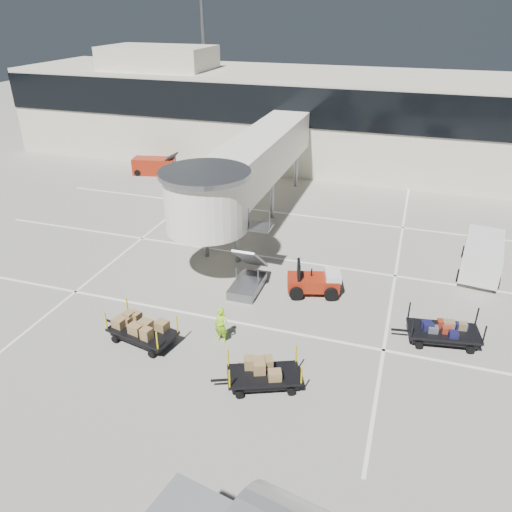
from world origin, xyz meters
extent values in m
plane|color=#A29E91|center=(0.00, 0.00, 0.00)|extent=(140.00, 140.00, 0.00)
cube|color=white|center=(0.00, 2.00, 0.01)|extent=(40.00, 0.15, 0.02)
cube|color=white|center=(0.00, 9.00, 0.01)|extent=(40.00, 0.15, 0.02)
cube|color=white|center=(0.00, 16.00, 0.01)|extent=(40.00, 0.15, 0.02)
cube|color=white|center=(6.00, 10.00, 0.01)|extent=(0.15, 30.00, 0.02)
cube|color=white|center=(-10.00, 10.00, 0.01)|extent=(0.15, 30.00, 0.02)
cube|color=beige|center=(0.00, 30.00, 4.00)|extent=(64.00, 12.00, 8.00)
cube|color=black|center=(0.00, 23.95, 6.00)|extent=(64.00, 0.12, 3.20)
cube|color=beige|center=(-18.00, 28.00, 9.00)|extent=(10.00, 6.00, 2.00)
cylinder|color=slate|center=(-16.00, 34.00, 7.50)|extent=(0.36, 0.36, 15.00)
cube|color=white|center=(-4.00, 15.00, 4.30)|extent=(3.00, 18.00, 2.80)
cylinder|color=white|center=(-4.00, 6.00, 4.30)|extent=(4.40, 4.40, 3.00)
cylinder|color=slate|center=(-4.00, 6.00, 5.90)|extent=(4.80, 4.80, 0.25)
cylinder|color=slate|center=(-5.00, 8.00, 1.45)|extent=(0.28, 0.28, 2.90)
cylinder|color=slate|center=(-3.00, 8.00, 1.45)|extent=(0.28, 0.28, 2.90)
cylinder|color=slate|center=(-5.00, 15.00, 1.45)|extent=(0.28, 0.28, 2.90)
cylinder|color=slate|center=(-3.00, 15.00, 1.45)|extent=(0.28, 0.28, 2.90)
cylinder|color=slate|center=(-5.00, 22.00, 1.45)|extent=(0.28, 0.28, 2.90)
cylinder|color=slate|center=(-3.00, 22.00, 1.45)|extent=(0.28, 0.28, 2.90)
cube|color=slate|center=(-1.40, 5.00, 0.25)|extent=(1.40, 2.60, 0.50)
cube|color=slate|center=(-1.40, 5.60, 1.60)|extent=(1.20, 2.60, 2.06)
cube|color=slate|center=(-1.40, 7.00, 2.85)|extent=(1.40, 1.20, 0.12)
cube|color=maroon|center=(1.96, 5.83, 0.61)|extent=(2.92, 1.97, 0.67)
cube|color=silver|center=(2.93, 6.11, 1.06)|extent=(1.09, 1.39, 0.39)
cube|color=black|center=(1.22, 5.62, 1.28)|extent=(0.44, 1.11, 1.00)
cylinder|color=black|center=(1.31, 4.89, 0.36)|extent=(0.76, 0.46, 0.71)
cylinder|color=black|center=(0.91, 6.28, 0.36)|extent=(0.76, 0.46, 0.71)
cylinder|color=black|center=(3.02, 5.38, 0.36)|extent=(0.76, 0.46, 0.71)
cylinder|color=black|center=(2.62, 6.77, 0.36)|extent=(0.76, 0.46, 0.71)
cube|color=black|center=(8.43, 3.47, 0.57)|extent=(3.30, 2.01, 0.12)
cube|color=black|center=(8.43, 3.47, 0.38)|extent=(2.96, 1.74, 0.26)
cube|color=black|center=(6.54, 3.17, 0.41)|extent=(0.73, 0.19, 0.08)
cylinder|color=black|center=(7.47, 2.61, 0.18)|extent=(0.37, 0.20, 0.35)
cylinder|color=black|center=(7.25, 3.99, 0.18)|extent=(0.37, 0.20, 0.35)
cylinder|color=black|center=(9.61, 2.95, 0.18)|extent=(0.37, 0.20, 0.35)
cylinder|color=black|center=(9.40, 4.33, 0.18)|extent=(0.37, 0.20, 0.35)
cylinder|color=black|center=(7.07, 2.55, 1.03)|extent=(0.07, 0.07, 0.93)
cylinder|color=black|center=(6.85, 3.93, 1.03)|extent=(0.07, 0.07, 0.93)
cylinder|color=black|center=(10.01, 3.01, 1.03)|extent=(0.07, 0.07, 0.93)
cylinder|color=black|center=(9.79, 4.39, 1.03)|extent=(0.07, 0.07, 0.93)
cube|color=maroon|center=(8.01, 3.50, 0.80)|extent=(0.58, 0.37, 0.33)
cube|color=maroon|center=(9.41, 3.96, 0.78)|extent=(0.59, 0.35, 0.31)
cube|color=olive|center=(7.52, 3.80, 0.81)|extent=(0.61, 0.46, 0.35)
cube|color=olive|center=(8.29, 3.55, 0.80)|extent=(0.45, 0.42, 0.34)
cube|color=maroon|center=(8.14, 3.15, 0.78)|extent=(0.57, 0.48, 0.30)
cube|color=olive|center=(7.84, 3.45, 0.78)|extent=(0.47, 0.33, 0.30)
cube|color=#48494D|center=(7.43, 3.01, 0.83)|extent=(0.56, 0.41, 0.41)
cube|color=olive|center=(9.52, 3.72, 0.78)|extent=(0.58, 0.44, 0.30)
cube|color=#111136|center=(9.00, 3.96, 0.81)|extent=(0.57, 0.34, 0.36)
cube|color=black|center=(1.63, -1.77, 0.53)|extent=(3.22, 2.45, 0.12)
cube|color=black|center=(1.63, -1.77, 0.36)|extent=(2.87, 2.14, 0.24)
cube|color=black|center=(-0.01, -2.47, 0.38)|extent=(0.65, 0.33, 0.08)
cylinder|color=black|center=(0.95, -2.76, 0.16)|extent=(0.35, 0.25, 0.33)
cylinder|color=black|center=(0.44, -1.57, 0.16)|extent=(0.35, 0.25, 0.33)
cylinder|color=black|center=(2.81, -1.98, 0.16)|extent=(0.35, 0.25, 0.33)
cylinder|color=black|center=(2.31, -0.78, 0.16)|extent=(0.35, 0.25, 0.33)
cylinder|color=#D6BD0B|center=(0.60, -2.91, 0.96)|extent=(0.07, 0.07, 0.87)
cylinder|color=#D6BD0B|center=(0.10, -1.71, 0.96)|extent=(0.07, 0.07, 0.87)
cylinder|color=#D6BD0B|center=(3.16, -1.83, 0.96)|extent=(0.07, 0.07, 0.87)
cylinder|color=#D6BD0B|center=(2.65, -0.64, 0.96)|extent=(0.07, 0.07, 0.87)
cube|color=#9A7A4A|center=(1.78, -1.57, 0.76)|extent=(0.65, 0.66, 0.35)
cube|color=#9A7A4A|center=(1.51, -1.96, 0.78)|extent=(0.64, 0.55, 0.39)
cube|color=#9A7A4A|center=(1.46, -1.52, 0.81)|extent=(0.55, 0.54, 0.46)
cube|color=#9A7A4A|center=(1.91, -1.48, 0.78)|extent=(0.63, 0.64, 0.39)
cube|color=#9A7A4A|center=(2.20, -2.02, 0.77)|extent=(0.57, 0.64, 0.37)
cube|color=black|center=(-4.41, -0.71, 0.56)|extent=(3.29, 2.11, 0.12)
cube|color=black|center=(-4.41, -0.71, 0.38)|extent=(2.95, 1.83, 0.25)
cube|color=black|center=(-6.25, -0.33, 0.41)|extent=(0.71, 0.22, 0.08)
cylinder|color=black|center=(-5.59, -1.16, 0.17)|extent=(0.37, 0.21, 0.35)
cylinder|color=black|center=(-5.31, 0.18, 0.17)|extent=(0.37, 0.21, 0.35)
cylinder|color=black|center=(-3.50, -1.60, 0.17)|extent=(0.37, 0.21, 0.35)
cylinder|color=black|center=(-3.22, -0.25, 0.17)|extent=(0.37, 0.21, 0.35)
cylinder|color=#D6BD0B|center=(-5.98, -1.08, 1.02)|extent=(0.07, 0.07, 0.91)
cylinder|color=#D6BD0B|center=(-5.70, 0.26, 1.02)|extent=(0.07, 0.07, 0.91)
cylinder|color=#D6BD0B|center=(-3.11, -1.68, 1.02)|extent=(0.07, 0.07, 0.91)
cylinder|color=#D6BD0B|center=(-2.83, -0.34, 1.02)|extent=(0.07, 0.07, 0.91)
cube|color=#9A7A4A|center=(-4.89, -0.59, 0.84)|extent=(0.64, 0.60, 0.44)
cube|color=#9A7A4A|center=(-5.26, -0.87, 0.81)|extent=(0.70, 0.48, 0.38)
cube|color=#9A7A4A|center=(-3.33, -0.72, 0.81)|extent=(0.59, 0.62, 0.37)
cube|color=#9A7A4A|center=(-3.91, -1.14, 0.82)|extent=(0.72, 0.63, 0.40)
cube|color=#9A7A4A|center=(-4.99, -0.32, 0.88)|extent=(0.55, 0.62, 0.52)
cube|color=#9A7A4A|center=(-3.84, -0.57, 0.81)|extent=(0.75, 0.64, 0.38)
cube|color=#9A7A4A|center=(-5.27, -0.90, 0.84)|extent=(0.56, 0.53, 0.45)
cube|color=#9A7A4A|center=(-4.17, -0.24, 0.89)|extent=(0.63, 0.59, 0.53)
imported|color=#8FDC17|center=(-1.05, 0.42, 0.87)|extent=(0.69, 0.51, 1.75)
cube|color=silver|center=(10.48, 11.00, 1.06)|extent=(2.54, 5.04, 1.56)
cube|color=silver|center=(10.75, 13.15, 0.76)|extent=(1.92, 0.78, 0.91)
cube|color=black|center=(10.50, 11.20, 1.46)|extent=(2.34, 3.24, 0.62)
cylinder|color=black|center=(9.33, 9.52, 0.34)|extent=(0.32, 0.71, 0.68)
cylinder|color=black|center=(11.23, 9.28, 0.34)|extent=(0.32, 0.71, 0.68)
cylinder|color=black|center=(9.73, 12.72, 0.34)|extent=(0.32, 0.71, 0.68)
cylinder|color=black|center=(11.63, 12.48, 0.34)|extent=(0.32, 0.71, 0.68)
cube|color=maroon|center=(-15.67, 21.31, 0.72)|extent=(3.87, 2.24, 1.43)
cube|color=black|center=(-14.08, 21.65, 1.62)|extent=(1.17, 1.50, 0.51)
cylinder|color=black|center=(-16.84, 20.38, 0.29)|extent=(0.61, 0.35, 0.57)
cylinder|color=black|center=(-17.12, 21.69, 0.29)|extent=(0.61, 0.35, 0.57)
cylinder|color=black|center=(-14.23, 20.93, 0.29)|extent=(0.61, 0.35, 0.57)
cylinder|color=black|center=(-14.50, 22.24, 0.29)|extent=(0.61, 0.35, 0.57)
camera|label=1|loc=(6.11, -16.54, 13.78)|focal=35.00mm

